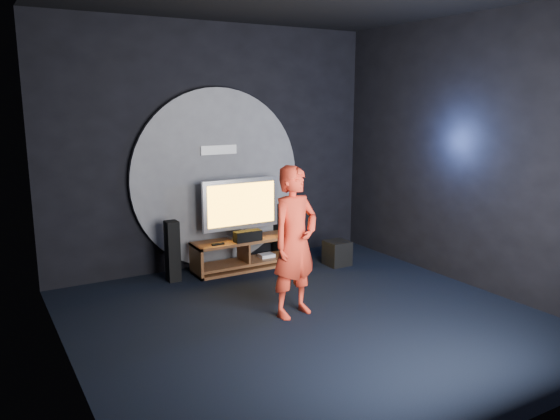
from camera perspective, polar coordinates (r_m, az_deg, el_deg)
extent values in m
plane|color=black|center=(6.27, 3.00, -11.36)|extent=(5.00, 5.00, 0.00)
cube|color=black|center=(8.01, -6.75, 6.54)|extent=(5.00, 0.04, 3.50)
cube|color=black|center=(4.00, 23.28, 0.68)|extent=(5.00, 0.04, 3.50)
cube|color=black|center=(4.92, -21.98, 2.66)|extent=(0.04, 5.00, 3.50)
cube|color=black|center=(7.48, 19.47, 5.61)|extent=(0.04, 5.00, 3.50)
cylinder|color=#515156|center=(8.01, -6.51, 3.31)|extent=(2.60, 0.08, 2.60)
cube|color=white|center=(7.91, -6.43, 6.27)|extent=(0.55, 0.03, 0.13)
cube|color=brown|center=(7.92, -3.84, -3.17)|extent=(1.51, 0.45, 0.04)
cube|color=brown|center=(8.01, -3.81, -5.45)|extent=(1.46, 0.42, 0.04)
cube|color=brown|center=(7.69, -8.74, -5.31)|extent=(0.04, 0.45, 0.45)
cube|color=brown|center=(8.31, 0.71, -3.90)|extent=(0.04, 0.45, 0.45)
cube|color=brown|center=(7.96, -3.83, -4.32)|extent=(0.03, 0.40, 0.29)
cube|color=brown|center=(8.03, -3.81, -6.00)|extent=(1.51, 0.45, 0.04)
cube|color=white|center=(8.17, -1.42, -4.77)|extent=(0.22, 0.16, 0.05)
cube|color=silver|center=(7.97, -4.07, -2.78)|extent=(0.36, 0.22, 0.04)
cylinder|color=silver|center=(7.95, -4.08, -2.29)|extent=(0.07, 0.07, 0.10)
cube|color=silver|center=(7.87, -4.12, 0.64)|extent=(1.18, 0.06, 0.73)
cube|color=#FFA623|center=(7.84, -4.01, 0.60)|extent=(1.05, 0.01, 0.60)
cube|color=black|center=(7.78, -3.40, -2.72)|extent=(0.40, 0.15, 0.15)
cube|color=black|center=(7.62, -6.49, -3.56)|extent=(0.18, 0.05, 0.02)
cube|color=black|center=(7.53, -11.17, -4.24)|extent=(0.17, 0.19, 0.83)
cube|color=black|center=(8.53, -0.02, -2.16)|extent=(0.17, 0.19, 0.83)
cube|color=black|center=(8.20, 5.99, -4.49)|extent=(0.33, 0.33, 0.36)
imported|color=red|center=(6.14, 1.55, -3.35)|extent=(0.70, 0.53, 1.72)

